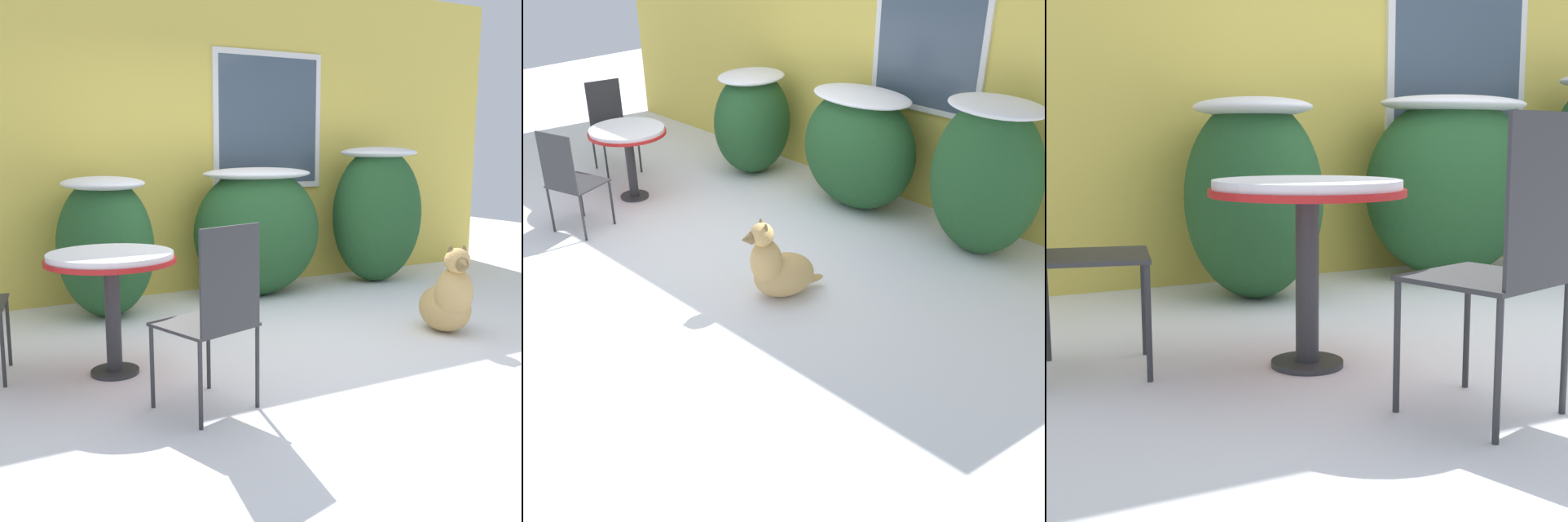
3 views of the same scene
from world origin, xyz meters
TOP-DOWN VIEW (x-y plane):
  - ground_plane at (0.00, 0.00)m, footprint 16.00×16.00m
  - house_wall at (0.05, 2.20)m, footprint 8.00×0.10m
  - shrub_left at (-0.98, 1.58)m, footprint 0.81×0.98m
  - shrub_middle at (0.55, 1.65)m, footprint 1.32×0.83m
  - shrub_right at (2.02, 1.63)m, footprint 1.05×0.77m
  - patio_table at (-1.36, 0.10)m, footprint 0.83×0.83m
  - patio_chair_near_table at (-2.27, 0.46)m, footprint 0.54×0.54m
  - patio_chair_far_side at (-1.05, -0.79)m, footprint 0.56×0.56m
  - dog at (1.23, -0.24)m, footprint 0.55×0.72m

SIDE VIEW (x-z plane):
  - ground_plane at x=0.00m, z-range 0.00..0.00m
  - dog at x=1.23m, z-range -0.10..0.61m
  - patio_chair_near_table at x=-2.27m, z-range 0.05..1.10m
  - patio_chair_far_side at x=-1.05m, z-range 0.05..1.10m
  - shrub_left at x=-0.98m, z-range 0.04..1.24m
  - shrub_middle at x=0.55m, z-range 0.04..1.29m
  - patio_table at x=-1.36m, z-range 0.28..1.08m
  - shrub_right at x=2.02m, z-range 0.04..1.49m
  - house_wall at x=0.05m, z-range 0.01..3.16m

